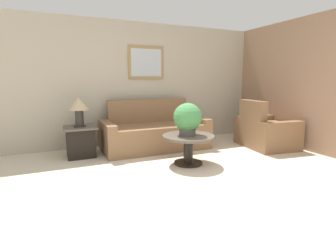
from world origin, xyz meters
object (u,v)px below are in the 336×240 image
Objects in this scene: couch_main at (155,133)px; coffee_table at (188,143)px; side_table at (81,141)px; table_lamp at (79,107)px; potted_plant_on_table at (188,118)px; armchair at (265,132)px.

couch_main is 1.19m from coffee_table.
coffee_table is 1.97m from side_table.
side_table is at bearing 0.00° from table_lamp.
side_table is at bearing 143.27° from potted_plant_on_table.
potted_plant_on_table is at bearing -83.90° from couch_main.
side_table reaches higher than coffee_table.
armchair reaches higher than coffee_table.
couch_main is at bearing 0.33° from side_table.
coffee_table is at bearing 106.99° from armchair.
table_lamp is at bearing 143.42° from coffee_table.
armchair is at bearing -13.01° from table_lamp.
armchair is 1.40× the size of coffee_table.
table_lamp is at bearing -179.67° from couch_main.
side_table is 0.63m from table_lamp.
couch_main is 2.45× the size of coffee_table.
armchair reaches higher than side_table.
coffee_table is 1.62× the size of table_lamp.
table_lamp is at bearing 143.27° from potted_plant_on_table.
coffee_table is at bearing -36.58° from table_lamp.
coffee_table is (-1.99, -0.35, 0.04)m from armchair.
table_lamp reaches higher than couch_main.
table_lamp is at bearing 180.00° from side_table.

